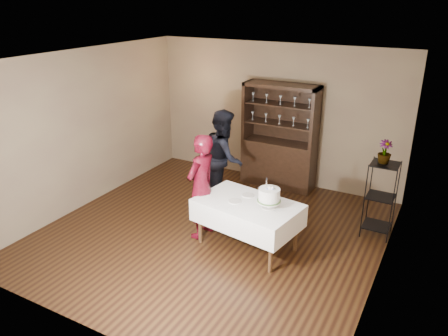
# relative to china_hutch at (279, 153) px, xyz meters

# --- Properties ---
(floor) EXTENTS (5.00, 5.00, 0.00)m
(floor) POSITION_rel_china_hutch_xyz_m (-0.20, -2.25, -0.66)
(floor) COLOR black
(floor) RESTS_ON ground
(ceiling) EXTENTS (5.00, 5.00, 0.00)m
(ceiling) POSITION_rel_china_hutch_xyz_m (-0.20, -2.25, 2.04)
(ceiling) COLOR white
(ceiling) RESTS_ON back_wall
(back_wall) EXTENTS (5.00, 0.02, 2.70)m
(back_wall) POSITION_rel_china_hutch_xyz_m (-0.20, 0.25, 0.69)
(back_wall) COLOR brown
(back_wall) RESTS_ON floor
(wall_left) EXTENTS (0.02, 5.00, 2.70)m
(wall_left) POSITION_rel_china_hutch_xyz_m (-2.70, -2.25, 0.69)
(wall_left) COLOR brown
(wall_left) RESTS_ON floor
(wall_right) EXTENTS (0.02, 5.00, 2.70)m
(wall_right) POSITION_rel_china_hutch_xyz_m (2.30, -2.25, 0.69)
(wall_right) COLOR brown
(wall_right) RESTS_ON floor
(china_hutch) EXTENTS (1.40, 0.48, 2.00)m
(china_hutch) POSITION_rel_china_hutch_xyz_m (0.00, 0.00, 0.00)
(china_hutch) COLOR black
(china_hutch) RESTS_ON floor
(plant_etagere) EXTENTS (0.42, 0.42, 1.20)m
(plant_etagere) POSITION_rel_china_hutch_xyz_m (2.08, -1.05, -0.01)
(plant_etagere) COLOR black
(plant_etagere) RESTS_ON floor
(cake_table) EXTENTS (1.59, 1.13, 0.73)m
(cake_table) POSITION_rel_china_hutch_xyz_m (0.46, -2.35, -0.11)
(cake_table) COLOR white
(cake_table) RESTS_ON floor
(woman) EXTENTS (0.45, 0.63, 1.64)m
(woman) POSITION_rel_china_hutch_xyz_m (-0.31, -2.37, 0.16)
(woman) COLOR #3B050F
(woman) RESTS_ON floor
(man) EXTENTS (0.95, 1.03, 1.70)m
(man) POSITION_rel_china_hutch_xyz_m (-0.58, -1.15, 0.19)
(man) COLOR black
(man) RESTS_ON floor
(cake) EXTENTS (0.38, 0.38, 0.46)m
(cake) POSITION_rel_china_hutch_xyz_m (0.79, -2.36, 0.25)
(cake) COLOR silver
(cake) RESTS_ON cake_table
(plate_near) EXTENTS (0.22, 0.22, 0.01)m
(plate_near) POSITION_rel_china_hutch_xyz_m (0.29, -2.42, 0.07)
(plate_near) COLOR silver
(plate_near) RESTS_ON cake_table
(plate_far) EXTENTS (0.22, 0.22, 0.01)m
(plate_far) POSITION_rel_china_hutch_xyz_m (0.37, -2.14, 0.07)
(plate_far) COLOR silver
(plate_far) RESTS_ON cake_table
(potted_plant) EXTENTS (0.26, 0.26, 0.35)m
(potted_plant) POSITION_rel_china_hutch_xyz_m (2.05, -1.04, 0.70)
(potted_plant) COLOR #406530
(potted_plant) RESTS_ON plant_etagere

